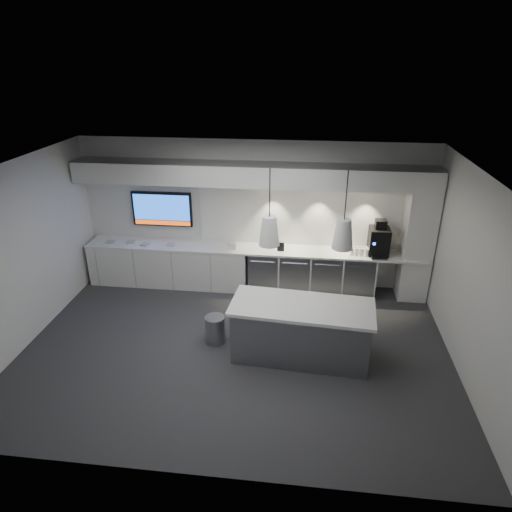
# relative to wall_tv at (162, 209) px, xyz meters

# --- Properties ---
(floor) EXTENTS (7.00, 7.00, 0.00)m
(floor) POSITION_rel_wall_tv_xyz_m (1.90, -2.45, -1.56)
(floor) COLOR #313134
(floor) RESTS_ON ground
(ceiling) EXTENTS (7.00, 7.00, 0.00)m
(ceiling) POSITION_rel_wall_tv_xyz_m (1.90, -2.45, 1.44)
(ceiling) COLOR black
(ceiling) RESTS_ON wall_back
(wall_back) EXTENTS (7.00, 0.00, 7.00)m
(wall_back) POSITION_rel_wall_tv_xyz_m (1.90, 0.05, -0.06)
(wall_back) COLOR silver
(wall_back) RESTS_ON floor
(wall_front) EXTENTS (7.00, 0.00, 7.00)m
(wall_front) POSITION_rel_wall_tv_xyz_m (1.90, -4.95, -0.06)
(wall_front) COLOR silver
(wall_front) RESTS_ON floor
(wall_left) EXTENTS (0.00, 7.00, 7.00)m
(wall_left) POSITION_rel_wall_tv_xyz_m (-1.60, -2.45, -0.06)
(wall_left) COLOR silver
(wall_left) RESTS_ON floor
(wall_right) EXTENTS (0.00, 7.00, 7.00)m
(wall_right) POSITION_rel_wall_tv_xyz_m (5.40, -2.45, -0.06)
(wall_right) COLOR silver
(wall_right) RESTS_ON floor
(back_counter) EXTENTS (6.80, 0.65, 0.04)m
(back_counter) POSITION_rel_wall_tv_xyz_m (1.90, -0.27, -0.68)
(back_counter) COLOR white
(back_counter) RESTS_ON left_base_cabinets
(left_base_cabinets) EXTENTS (3.30, 0.63, 0.86)m
(left_base_cabinets) POSITION_rel_wall_tv_xyz_m (0.15, -0.27, -1.13)
(left_base_cabinets) COLOR white
(left_base_cabinets) RESTS_ON floor
(fridge_unit_a) EXTENTS (0.60, 0.61, 0.85)m
(fridge_unit_a) POSITION_rel_wall_tv_xyz_m (2.15, -0.27, -1.13)
(fridge_unit_a) COLOR gray
(fridge_unit_a) RESTS_ON floor
(fridge_unit_b) EXTENTS (0.60, 0.61, 0.85)m
(fridge_unit_b) POSITION_rel_wall_tv_xyz_m (2.78, -0.27, -1.13)
(fridge_unit_b) COLOR gray
(fridge_unit_b) RESTS_ON floor
(fridge_unit_c) EXTENTS (0.60, 0.61, 0.85)m
(fridge_unit_c) POSITION_rel_wall_tv_xyz_m (3.41, -0.27, -1.13)
(fridge_unit_c) COLOR gray
(fridge_unit_c) RESTS_ON floor
(fridge_unit_d) EXTENTS (0.60, 0.61, 0.85)m
(fridge_unit_d) POSITION_rel_wall_tv_xyz_m (4.04, -0.27, -1.13)
(fridge_unit_d) COLOR gray
(fridge_unit_d) RESTS_ON floor
(backsplash) EXTENTS (4.60, 0.03, 1.30)m
(backsplash) POSITION_rel_wall_tv_xyz_m (3.10, 0.03, -0.01)
(backsplash) COLOR white
(backsplash) RESTS_ON wall_back
(soffit) EXTENTS (6.90, 0.60, 0.40)m
(soffit) POSITION_rel_wall_tv_xyz_m (1.90, -0.25, 0.84)
(soffit) COLOR white
(soffit) RESTS_ON wall_back
(column) EXTENTS (0.55, 0.55, 2.60)m
(column) POSITION_rel_wall_tv_xyz_m (5.10, -0.25, -0.26)
(column) COLOR white
(column) RESTS_ON floor
(wall_tv) EXTENTS (1.25, 0.07, 0.72)m
(wall_tv) POSITION_rel_wall_tv_xyz_m (0.00, 0.00, 0.00)
(wall_tv) COLOR black
(wall_tv) RESTS_ON wall_back
(island) EXTENTS (2.29, 1.12, 0.94)m
(island) POSITION_rel_wall_tv_xyz_m (2.97, -2.50, -1.09)
(island) COLOR gray
(island) RESTS_ON floor
(bin) EXTENTS (0.34, 0.34, 0.48)m
(bin) POSITION_rel_wall_tv_xyz_m (1.52, -2.26, -1.32)
(bin) COLOR gray
(bin) RESTS_ON floor
(coffee_machine) EXTENTS (0.39, 0.55, 0.70)m
(coffee_machine) POSITION_rel_wall_tv_xyz_m (4.38, -0.25, -0.37)
(coffee_machine) COLOR black
(coffee_machine) RESTS_ON back_counter
(sign_black) EXTENTS (0.14, 0.03, 0.18)m
(sign_black) POSITION_rel_wall_tv_xyz_m (2.48, -0.35, -0.57)
(sign_black) COLOR black
(sign_black) RESTS_ON back_counter
(sign_white) EXTENTS (0.18, 0.04, 0.14)m
(sign_white) POSITION_rel_wall_tv_xyz_m (1.50, -0.39, -0.59)
(sign_white) COLOR white
(sign_white) RESTS_ON back_counter
(cup_cluster) EXTENTS (0.36, 0.17, 0.14)m
(cup_cluster) POSITION_rel_wall_tv_xyz_m (4.01, -0.34, -0.59)
(cup_cluster) COLOR white
(cup_cluster) RESTS_ON back_counter
(tray_a) EXTENTS (0.17, 0.17, 0.02)m
(tray_a) POSITION_rel_wall_tv_xyz_m (-1.06, -0.33, -0.65)
(tray_a) COLOR #A9A9A9
(tray_a) RESTS_ON back_counter
(tray_b) EXTENTS (0.18, 0.18, 0.02)m
(tray_b) POSITION_rel_wall_tv_xyz_m (-0.64, -0.29, -0.65)
(tray_b) COLOR #A9A9A9
(tray_b) RESTS_ON back_counter
(tray_c) EXTENTS (0.19, 0.19, 0.02)m
(tray_c) POSITION_rel_wall_tv_xyz_m (-0.30, -0.37, -0.65)
(tray_c) COLOR #A9A9A9
(tray_c) RESTS_ON back_counter
(tray_d) EXTENTS (0.17, 0.17, 0.02)m
(tray_d) POSITION_rel_wall_tv_xyz_m (0.23, -0.33, -0.65)
(tray_d) COLOR #A9A9A9
(tray_d) RESTS_ON back_counter
(pendant_left) EXTENTS (0.31, 0.31, 1.14)m
(pendant_left) POSITION_rel_wall_tv_xyz_m (2.44, -2.50, 0.59)
(pendant_left) COLOR white
(pendant_left) RESTS_ON ceiling
(pendant_right) EXTENTS (0.31, 0.31, 1.14)m
(pendant_right) POSITION_rel_wall_tv_xyz_m (3.50, -2.50, 0.59)
(pendant_right) COLOR white
(pendant_right) RESTS_ON ceiling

